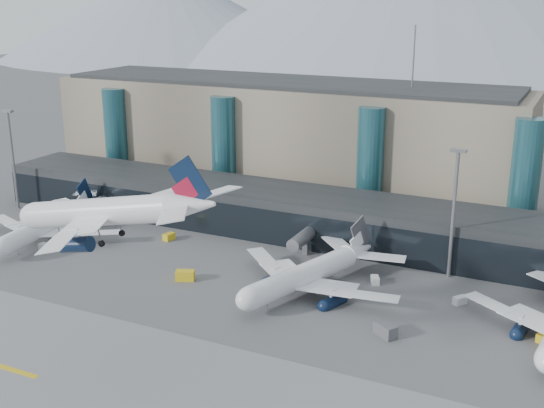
{
  "coord_description": "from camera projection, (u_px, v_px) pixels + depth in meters",
  "views": [
    {
      "loc": [
        52.17,
        -78.49,
        53.05
      ],
      "look_at": [
        -0.77,
        32.0,
        15.28
      ],
      "focal_mm": 45.0,
      "sensor_mm": 36.0,
      "label": 1
    }
  ],
  "objects": [
    {
      "name": "veh_h",
      "position": [
        185.0,
        276.0,
        131.76
      ],
      "size": [
        4.03,
        3.09,
        1.98
      ],
      "primitive_type": "cube",
      "rotation": [
        0.0,
        0.0,
        0.38
      ],
      "color": "gold",
      "rests_on": "ground"
    },
    {
      "name": "veh_d",
      "position": [
        460.0,
        300.0,
        121.73
      ],
      "size": [
        2.54,
        2.77,
        1.41
      ],
      "primitive_type": "cube",
      "rotation": [
        0.0,
        0.0,
        0.93
      ],
      "color": "silver",
      "rests_on": "ground"
    },
    {
      "name": "jet_parked_mid",
      "position": [
        316.0,
        264.0,
        127.51
      ],
      "size": [
        36.61,
        38.7,
        12.43
      ],
      "rotation": [
        0.0,
        0.0,
        1.25
      ],
      "color": "white",
      "rests_on": "ground"
    },
    {
      "name": "teal_towers",
      "position": [
        293.0,
        157.0,
        170.66
      ],
      "size": [
        116.4,
        19.4,
        46.0
      ],
      "color": "#235864",
      "rests_on": "ground"
    },
    {
      "name": "veh_a",
      "position": [
        45.0,
        247.0,
        147.34
      ],
      "size": [
        2.73,
        1.55,
        1.53
      ],
      "primitive_type": "cube",
      "rotation": [
        0.0,
        0.0,
        -0.01
      ],
      "color": "silver",
      "rests_on": "ground"
    },
    {
      "name": "runway_markings",
      "position": [
        127.0,
        405.0,
        91.88
      ],
      "size": [
        128.0,
        1.0,
        0.02
      ],
      "color": "gold",
      "rests_on": "ground"
    },
    {
      "name": "concourse",
      "position": [
        324.0,
        218.0,
        153.11
      ],
      "size": [
        170.0,
        27.0,
        10.0
      ],
      "color": "black",
      "rests_on": "ground"
    },
    {
      "name": "veh_g",
      "position": [
        375.0,
        280.0,
        130.35
      ],
      "size": [
        2.36,
        2.83,
        1.43
      ],
      "primitive_type": "cube",
      "rotation": [
        0.0,
        0.0,
        -1.12
      ],
      "color": "silver",
      "rests_on": "ground"
    },
    {
      "name": "veh_f",
      "position": [
        51.0,
        228.0,
        158.76
      ],
      "size": [
        3.11,
        3.24,
        1.64
      ],
      "primitive_type": "cube",
      "rotation": [
        0.0,
        0.0,
        2.29
      ],
      "color": "#4E4F53",
      "rests_on": "ground"
    },
    {
      "name": "hero_jet",
      "position": [
        119.0,
        205.0,
        92.93
      ],
      "size": [
        33.41,
        34.38,
        11.07
      ],
      "rotation": [
        0.0,
        -0.17,
        0.03
      ],
      "color": "white",
      "rests_on": "ground"
    },
    {
      "name": "ground",
      "position": [
        187.0,
        354.0,
        104.82
      ],
      "size": [
        900.0,
        900.0,
        0.0
      ],
      "primitive_type": "plane",
      "color": "#515154",
      "rests_on": "ground"
    },
    {
      "name": "veh_b",
      "position": [
        169.0,
        237.0,
        153.58
      ],
      "size": [
        2.04,
        2.88,
        1.52
      ],
      "primitive_type": "cube",
      "rotation": [
        0.0,
        0.0,
        1.4
      ],
      "color": "gold",
      "rests_on": "ground"
    },
    {
      "name": "terminal_main",
      "position": [
        284.0,
        137.0,
        188.15
      ],
      "size": [
        130.0,
        30.0,
        31.0
      ],
      "color": "gray",
      "rests_on": "ground"
    },
    {
      "name": "runway_strip",
      "position": [
        127.0,
        405.0,
        91.89
      ],
      "size": [
        400.0,
        40.0,
        0.04
      ],
      "primitive_type": "cube",
      "color": "slate",
      "rests_on": "ground"
    },
    {
      "name": "lightmast_left",
      "position": [
        12.0,
        154.0,
        172.39
      ],
      "size": [
        3.0,
        1.2,
        25.6
      ],
      "color": "slate",
      "rests_on": "ground"
    },
    {
      "name": "lightmast_mid",
      "position": [
        454.0,
        207.0,
        129.55
      ],
      "size": [
        3.0,
        1.2,
        25.6
      ],
      "color": "slate",
      "rests_on": "ground"
    },
    {
      "name": "veh_c",
      "position": [
        385.0,
        330.0,
        110.21
      ],
      "size": [
        4.37,
        3.8,
        2.15
      ],
      "primitive_type": "cube",
      "rotation": [
        0.0,
        0.0,
        -0.56
      ],
      "color": "#4E4F53",
      "rests_on": "ground"
    },
    {
      "name": "jet_parked_left",
      "position": [
        53.0,
        218.0,
        154.73
      ],
      "size": [
        36.58,
        36.29,
        11.84
      ],
      "rotation": [
        0.0,
        0.0,
        1.68
      ],
      "color": "white",
      "rests_on": "ground"
    }
  ]
}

